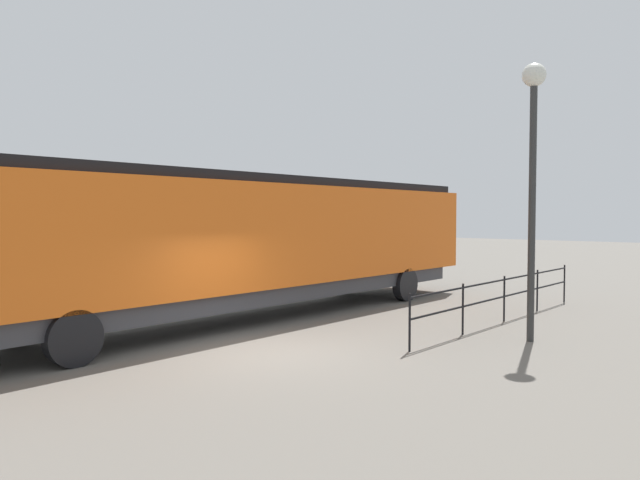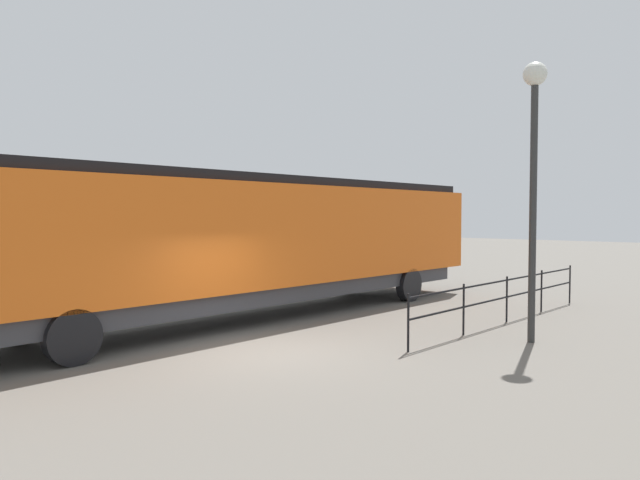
# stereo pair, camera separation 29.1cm
# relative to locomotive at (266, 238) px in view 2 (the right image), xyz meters

# --- Properties ---
(ground_plane) EXTENTS (120.00, 120.00, 0.00)m
(ground_plane) POSITION_rel_locomotive_xyz_m (3.29, -3.06, -2.23)
(ground_plane) COLOR #666059
(locomotive) EXTENTS (3.01, 17.91, 3.94)m
(locomotive) POSITION_rel_locomotive_xyz_m (0.00, 0.00, 0.00)
(locomotive) COLOR orange
(locomotive) RESTS_ON ground_plane
(lamp_post) EXTENTS (0.53, 0.53, 6.29)m
(lamp_post) POSITION_rel_locomotive_xyz_m (7.00, 1.70, 2.24)
(lamp_post) COLOR #2D2D2D
(lamp_post) RESTS_ON ground_plane
(platform_fence) EXTENTS (0.05, 9.48, 1.24)m
(platform_fence) POSITION_rel_locomotive_xyz_m (5.48, 3.72, -1.42)
(platform_fence) COLOR black
(platform_fence) RESTS_ON ground_plane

